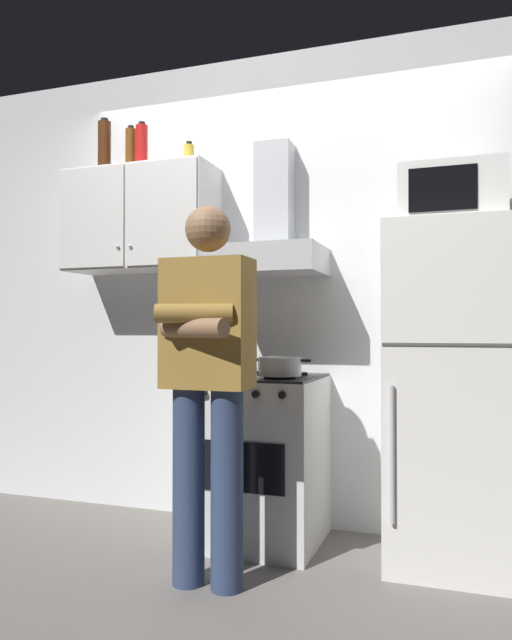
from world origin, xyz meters
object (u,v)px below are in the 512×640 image
(cooking_pot, at_px, (280,366))
(bottle_rum_dark, at_px, (104,146))
(microwave, at_px, (452,196))
(stove_oven, at_px, (262,458))
(upper_cabinet, at_px, (141,220))
(bottle_soda_red, at_px, (142,147))
(range_hood, at_px, (270,239))
(refrigerator, at_px, (453,394))
(bottle_spice_jar, at_px, (189,154))
(person_standing, at_px, (207,377))
(bottle_beer_brown, at_px, (131,150))

(cooking_pot, distance_m, bottle_rum_dark, 1.74)
(microwave, bearing_deg, stove_oven, -178.85)
(upper_cabinet, distance_m, bottle_soda_red, 0.43)
(upper_cabinet, relative_size, bottle_soda_red, 3.29)
(upper_cabinet, relative_size, range_hood, 1.20)
(range_hood, relative_size, cooking_pot, 2.36)
(stove_oven, distance_m, refrigerator, 1.02)
(microwave, bearing_deg, bottle_spice_jar, 176.42)
(refrigerator, height_order, person_standing, person_standing)
(person_standing, height_order, cooking_pot, person_standing)
(cooking_pot, bearing_deg, microwave, 9.57)
(bottle_soda_red, bearing_deg, bottle_rum_dark, -177.12)
(stove_oven, xyz_separation_m, microwave, (0.95, 0.02, 1.31))
(bottle_spice_jar, xyz_separation_m, bottle_beer_brown, (-0.40, 0.03, 0.07))
(bottle_soda_red, bearing_deg, bottle_spice_jar, 0.03)
(upper_cabinet, height_order, microwave, upper_cabinet)
(cooking_pot, xyz_separation_m, bottle_rum_dark, (-1.16, 0.21, 1.28))
(stove_oven, relative_size, bottle_beer_brown, 3.22)
(microwave, bearing_deg, upper_cabinet, 176.52)
(stove_oven, height_order, bottle_soda_red, bottle_soda_red)
(bottle_rum_dark, bearing_deg, person_standing, -35.59)
(refrigerator, height_order, microwave, microwave)
(range_hood, bearing_deg, person_standing, -93.91)
(range_hood, height_order, bottle_spice_jar, bottle_spice_jar)
(microwave, relative_size, person_standing, 0.29)
(microwave, distance_m, bottle_beer_brown, 1.88)
(refrigerator, height_order, bottle_spice_jar, bottle_spice_jar)
(range_hood, distance_m, person_standing, 1.01)
(person_standing, xyz_separation_m, bottle_spice_jar, (-0.43, 0.71, 1.21))
(upper_cabinet, xyz_separation_m, microwave, (1.75, -0.11, -0.01))
(refrigerator, xyz_separation_m, bottle_spice_jar, (-1.43, 0.11, 1.31))
(person_standing, xyz_separation_m, bottle_soda_red, (-0.73, 0.71, 1.28))
(refrigerator, height_order, bottle_rum_dark, bottle_rum_dark)
(bottle_rum_dark, bearing_deg, bottle_beer_brown, 15.69)
(stove_oven, distance_m, bottle_beer_brown, 1.96)
(cooking_pot, bearing_deg, bottle_beer_brown, 165.58)
(stove_oven, bearing_deg, bottle_soda_red, 172.15)
(upper_cabinet, distance_m, refrigerator, 2.00)
(bottle_spice_jar, distance_m, bottle_rum_dark, 0.56)
(bottle_rum_dark, bearing_deg, stove_oven, -5.31)
(cooking_pot, relative_size, bottle_spice_jar, 2.51)
(range_hood, relative_size, person_standing, 0.46)
(stove_oven, bearing_deg, cooking_pot, -42.49)
(bottle_soda_red, distance_m, bottle_beer_brown, 0.10)
(refrigerator, relative_size, bottle_soda_red, 5.84)
(stove_oven, height_order, bottle_rum_dark, bottle_rum_dark)
(refrigerator, distance_m, person_standing, 1.17)
(person_standing, bearing_deg, bottle_soda_red, 135.79)
(microwave, height_order, bottle_spice_jar, bottle_spice_jar)
(microwave, xyz_separation_m, cooking_pot, (-0.82, -0.14, -0.82))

